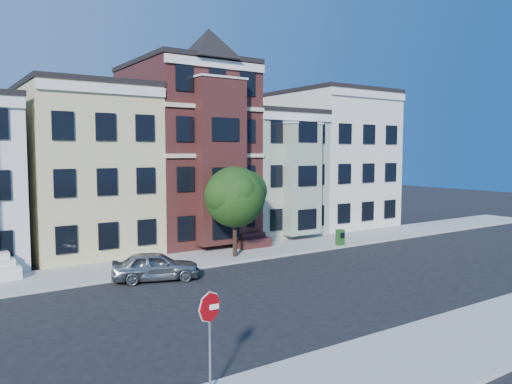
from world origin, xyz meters
TOP-DOWN VIEW (x-y plane):
  - ground at (0.00, 0.00)m, footprint 120.00×120.00m
  - far_sidewalk at (0.00, 8.00)m, footprint 60.00×4.00m
  - near_sidewalk at (0.00, -8.00)m, footprint 60.00×4.00m
  - house_yellow at (-7.00, 14.50)m, footprint 7.00×9.00m
  - house_brown at (0.00, 14.50)m, footprint 7.00×9.00m
  - house_green at (6.50, 14.50)m, footprint 6.00×9.00m
  - house_cream at (13.50, 14.50)m, footprint 8.00×9.00m
  - street_tree at (-0.45, 7.19)m, footprint 7.05×7.05m
  - parked_car at (-6.23, 5.18)m, footprint 4.49×2.93m
  - newspaper_box at (7.07, 6.30)m, footprint 0.51×0.46m
  - stop_sign at (-9.66, -6.48)m, footprint 0.81×0.15m

SIDE VIEW (x-z plane):
  - ground at x=0.00m, z-range 0.00..0.00m
  - far_sidewalk at x=0.00m, z-range 0.00..0.15m
  - near_sidewalk at x=0.00m, z-range 0.00..0.15m
  - newspaper_box at x=7.07m, z-range 0.15..1.18m
  - parked_car at x=-6.23m, z-range 0.00..1.42m
  - stop_sign at x=-9.66m, z-range 0.15..3.08m
  - street_tree at x=-0.45m, z-range 0.15..6.65m
  - house_green at x=6.50m, z-range 0.00..9.00m
  - house_yellow at x=-7.00m, z-range 0.00..10.00m
  - house_cream at x=13.50m, z-range 0.00..11.00m
  - house_brown at x=0.00m, z-range 0.00..12.00m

